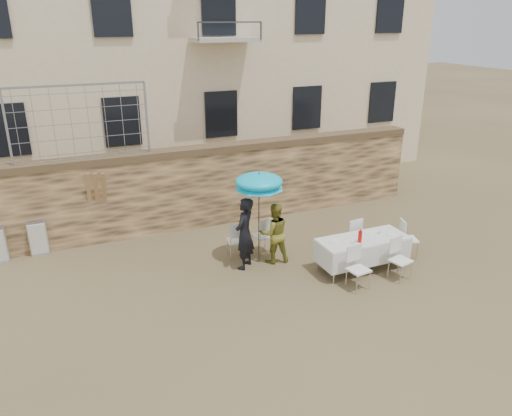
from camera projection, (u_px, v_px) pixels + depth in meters
name	position (u px, v px, depth m)	size (l,w,h in m)	color
ground	(281.00, 313.00, 9.87)	(80.00, 80.00, 0.00)	brown
stone_wall	(203.00, 187.00, 13.77)	(13.00, 0.50, 2.20)	olive
chain_link_fence	(80.00, 123.00, 11.96)	(3.20, 0.06, 1.80)	gray
man_suit	(245.00, 234.00, 11.40)	(0.63, 0.41, 1.71)	black
woman_dress	(274.00, 233.00, 11.71)	(0.72, 0.56, 1.48)	#ACA334
umbrella	(259.00, 184.00, 11.23)	(1.13, 1.13, 2.08)	#3F3F44
couple_chair_left	(236.00, 239.00, 12.00)	(0.48, 0.48, 0.96)	white
couple_chair_right	(263.00, 235.00, 12.26)	(0.48, 0.48, 0.96)	white
banquet_table	(363.00, 240.00, 11.37)	(2.10, 0.85, 0.78)	silver
soda_bottle	(360.00, 237.00, 11.11)	(0.09, 0.09, 0.26)	red
table_chair_front_left	(359.00, 269.00, 10.60)	(0.48, 0.48, 0.96)	white
table_chair_front_right	(401.00, 260.00, 11.00)	(0.48, 0.48, 0.96)	white
table_chair_back	(350.00, 235.00, 12.23)	(0.48, 0.48, 0.96)	white
table_chair_side	(409.00, 238.00, 12.06)	(0.48, 0.48, 0.96)	white
chair_stack_right	(38.00, 237.00, 12.20)	(0.46, 0.32, 0.92)	white
wood_planks	(103.00, 206.00, 12.65)	(0.70, 0.20, 2.00)	#A37749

